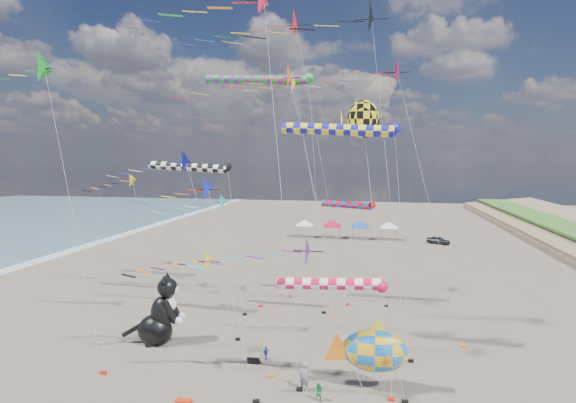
# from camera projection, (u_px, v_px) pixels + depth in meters

# --- Properties ---
(delta_kite_0) EXTENTS (10.58, 1.90, 11.15)m
(delta_kite_0) POSITION_uv_depth(u_px,v_px,m) (215.00, 206.00, 43.64)
(delta_kite_0) COLOR #18DBDC
(delta_kite_0) RESTS_ON ground
(delta_kite_1) EXTENTS (12.34, 2.19, 22.11)m
(delta_kite_1) POSITION_uv_depth(u_px,v_px,m) (280.00, 87.00, 39.61)
(delta_kite_1) COLOR yellow
(delta_kite_1) RESTS_ON ground
(delta_kite_2) EXTENTS (13.07, 1.94, 21.15)m
(delta_kite_2) POSITION_uv_depth(u_px,v_px,m) (268.00, 83.00, 31.75)
(delta_kite_2) COLOR orange
(delta_kite_2) RESTS_ON ground
(delta_kite_3) EXTENTS (12.36, 2.39, 22.30)m
(delta_kite_3) POSITION_uv_depth(u_px,v_px,m) (403.00, 72.00, 33.22)
(delta_kite_3) COLOR #E8003C
(delta_kite_3) RESTS_ON ground
(delta_kite_4) EXTENTS (9.06, 1.97, 15.20)m
(delta_kite_4) POSITION_uv_depth(u_px,v_px,m) (192.00, 165.00, 35.01)
(delta_kite_4) COLOR #1B13D7
(delta_kite_4) RESTS_ON ground
(delta_kite_5) EXTENTS (9.24, 1.59, 13.45)m
(delta_kite_5) POSITION_uv_depth(u_px,v_px,m) (176.00, 196.00, 26.27)
(delta_kite_5) COLOR #0F1BCD
(delta_kite_5) RESTS_ON ground
(delta_kite_6) EXTENTS (8.57, 1.58, 13.06)m
(delta_kite_6) POSITION_uv_depth(u_px,v_px,m) (115.00, 184.00, 44.50)
(delta_kite_6) COLOR gold
(delta_kite_6) RESTS_ON ground
(delta_kite_7) EXTENTS (10.17, 2.23, 21.35)m
(delta_kite_7) POSITION_uv_depth(u_px,v_px,m) (37.00, 73.00, 28.95)
(delta_kite_7) COLOR #129D26
(delta_kite_7) RESTS_ON ground
(delta_kite_8) EXTENTS (15.91, 2.87, 28.48)m
(delta_kite_8) POSITION_uv_depth(u_px,v_px,m) (295.00, 28.00, 42.58)
(delta_kite_8) COLOR #F90A1F
(delta_kite_8) RESTS_ON ground
(delta_kite_9) EXTENTS (10.88, 1.89, 10.37)m
(delta_kite_9) POSITION_uv_depth(u_px,v_px,m) (282.00, 253.00, 25.56)
(delta_kite_9) COLOR #5C168C
(delta_kite_9) RESTS_ON ground
(delta_kite_10) EXTENTS (13.90, 2.76, 26.14)m
(delta_kite_10) POSITION_uv_depth(u_px,v_px,m) (359.00, 19.00, 32.48)
(delta_kite_10) COLOR black
(delta_kite_10) RESTS_ON ground
(delta_kite_12) EXTENTS (10.20, 1.62, 8.63)m
(delta_kite_12) POSITION_uv_depth(u_px,v_px,m) (189.00, 264.00, 29.94)
(delta_kite_12) COLOR yellow
(delta_kite_12) RESTS_ON ground
(windsock_0) EXTENTS (7.87, 0.75, 7.39)m
(windsock_0) POSITION_uv_depth(u_px,v_px,m) (335.00, 285.00, 26.60)
(windsock_0) COLOR #E10F43
(windsock_0) RESTS_ON ground
(windsock_1) EXTENTS (9.27, 0.78, 14.03)m
(windsock_1) POSITION_uv_depth(u_px,v_px,m) (192.00, 168.00, 41.00)
(windsock_1) COLOR black
(windsock_1) RESTS_ON ground
(windsock_2) EXTENTS (11.29, 0.93, 22.03)m
(windsock_2) POSITION_uv_depth(u_px,v_px,m) (262.00, 80.00, 40.88)
(windsock_2) COLOR #1A932B
(windsock_2) RESTS_ON ground
(windsock_3) EXTENTS (6.57, 0.70, 10.28)m
(windsock_3) POSITION_uv_depth(u_px,v_px,m) (350.00, 206.00, 43.52)
(windsock_3) COLOR red
(windsock_3) RESTS_ON ground
(windsock_4) EXTENTS (9.53, 0.85, 16.85)m
(windsock_4) POSITION_uv_depth(u_px,v_px,m) (343.00, 130.00, 31.23)
(windsock_4) COLOR #1214B7
(windsock_4) RESTS_ON ground
(angelfish_kite) EXTENTS (3.74, 3.02, 18.48)m
(angelfish_kite) POSITION_uv_depth(u_px,v_px,m) (360.00, 121.00, 31.30)
(angelfish_kite) COLOR yellow
(angelfish_kite) RESTS_ON ground
(cat_inflatable) EXTENTS (4.46, 2.83, 5.59)m
(cat_inflatable) POSITION_uv_depth(u_px,v_px,m) (158.00, 308.00, 34.88)
(cat_inflatable) COLOR black
(cat_inflatable) RESTS_ON ground
(fish_inflatable) EXTENTS (5.45, 2.35, 4.65)m
(fish_inflatable) POSITION_uv_depth(u_px,v_px,m) (374.00, 351.00, 27.72)
(fish_inflatable) COLOR blue
(fish_inflatable) RESTS_ON ground
(person_adult) EXTENTS (0.67, 0.47, 1.77)m
(person_adult) POSITION_uv_depth(u_px,v_px,m) (304.00, 377.00, 27.91)
(person_adult) COLOR slate
(person_adult) RESTS_ON ground
(child_green) EXTENTS (0.64, 0.55, 1.13)m
(child_green) POSITION_uv_depth(u_px,v_px,m) (319.00, 393.00, 26.65)
(child_green) COLOR #268C48
(child_green) RESTS_ON ground
(child_blue) EXTENTS (0.50, 0.62, 0.98)m
(child_blue) POSITION_uv_depth(u_px,v_px,m) (266.00, 353.00, 32.27)
(child_blue) COLOR #212E9A
(child_blue) RESTS_ON ground
(kite_bag_1) EXTENTS (0.90, 0.44, 0.30)m
(kite_bag_1) POSITION_uv_depth(u_px,v_px,m) (347.00, 346.00, 34.33)
(kite_bag_1) COLOR blue
(kite_bag_1) RESTS_ON ground
(kite_bag_2) EXTENTS (0.90, 0.44, 0.30)m
(kite_bag_2) POSITION_uv_depth(u_px,v_px,m) (253.00, 361.00, 31.77)
(kite_bag_2) COLOR black
(kite_bag_2) RESTS_ON ground
(kite_bag_3) EXTENTS (0.90, 0.44, 0.30)m
(kite_bag_3) POSITION_uv_depth(u_px,v_px,m) (184.00, 402.00, 26.38)
(kite_bag_3) COLOR red
(kite_bag_3) RESTS_ON ground
(tent_row) EXTENTS (19.20, 4.20, 3.80)m
(tent_row) POSITION_uv_depth(u_px,v_px,m) (346.00, 221.00, 80.35)
(tent_row) COLOR white
(tent_row) RESTS_ON ground
(parked_car) EXTENTS (4.07, 3.20, 1.30)m
(parked_car) POSITION_uv_depth(u_px,v_px,m) (438.00, 240.00, 75.72)
(parked_car) COLOR #26262D
(parked_car) RESTS_ON ground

